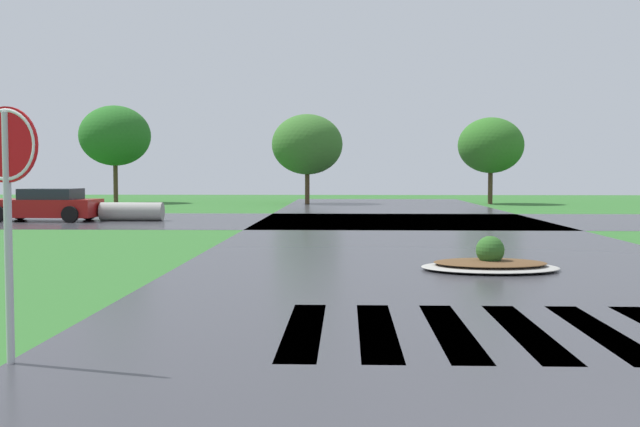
% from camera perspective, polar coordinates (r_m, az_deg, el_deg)
% --- Properties ---
extents(asphalt_roadway, '(11.25, 80.00, 0.01)m').
position_cam_1_polar(asphalt_roadway, '(14.64, 10.57, -4.51)').
color(asphalt_roadway, '#35353A').
rests_on(asphalt_roadway, ground).
extents(asphalt_cross_road, '(90.00, 10.12, 0.01)m').
position_cam_1_polar(asphalt_cross_road, '(30.33, 6.12, -0.54)').
color(asphalt_cross_road, '#35353A').
rests_on(asphalt_cross_road, ground).
extents(crosswalk_stripes, '(5.85, 3.44, 0.01)m').
position_cam_1_polar(crosswalk_stripes, '(9.69, 15.12, -8.49)').
color(crosswalk_stripes, white).
rests_on(crosswalk_stripes, ground).
extents(stop_sign, '(0.74, 0.25, 2.59)m').
position_cam_1_polar(stop_sign, '(8.20, -22.44, 2.82)').
color(stop_sign, '#B2B5BA').
rests_on(stop_sign, ground).
extents(median_island, '(2.70, 1.87, 0.68)m').
position_cam_1_polar(median_island, '(15.37, 12.63, -3.66)').
color(median_island, '#9E9B93').
rests_on(median_island, ground).
extents(car_white_sedan, '(4.29, 2.22, 1.29)m').
position_cam_1_polar(car_white_sedan, '(31.87, -19.89, 0.58)').
color(car_white_sedan, maroon).
rests_on(car_white_sedan, ground).
extents(drainage_pipe_stack, '(2.47, 0.74, 0.74)m').
position_cam_1_polar(drainage_pipe_stack, '(31.00, -13.93, 0.14)').
color(drainage_pipe_stack, '#9E9B93').
rests_on(drainage_pipe_stack, ground).
extents(background_treeline, '(40.28, 5.21, 6.09)m').
position_cam_1_polar(background_treeline, '(46.73, 0.48, 5.34)').
color(background_treeline, '#4C3823').
rests_on(background_treeline, ground).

